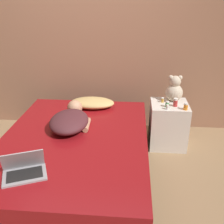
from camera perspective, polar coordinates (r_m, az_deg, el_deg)
ground_plane at (r=2.99m, az=-7.68°, el=-13.48°), size 12.00×12.00×0.00m
wall_back at (r=3.71m, az=-4.46°, el=16.09°), size 8.00×0.06×2.60m
bed at (r=2.85m, az=-7.94°, el=-9.68°), size 1.52×2.08×0.48m
nightstand at (r=3.46m, az=12.07°, el=-2.64°), size 0.46×0.46×0.58m
pillow at (r=3.39m, az=-4.30°, el=2.02°), size 0.57×0.33×0.12m
person_lying at (r=2.91m, az=-9.06°, el=-1.61°), size 0.44×0.75×0.18m
laptop at (r=2.27m, az=-18.60°, el=-11.76°), size 0.40×0.34×0.21m
teddy_bear at (r=3.40m, az=13.40°, el=4.72°), size 0.22×0.22×0.34m
bottle_red at (r=3.26m, az=13.64°, el=2.04°), size 0.05×0.05×0.10m
bottle_green at (r=3.22m, az=11.92°, el=1.68°), size 0.04×0.04×0.07m
bottle_orange at (r=3.19m, az=15.76°, el=1.16°), size 0.05×0.05×0.08m
bottle_white at (r=3.15m, az=11.96°, el=1.04°), size 0.03×0.03×0.06m
bottle_amber at (r=3.35m, az=10.94°, el=2.59°), size 0.03×0.03×0.06m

